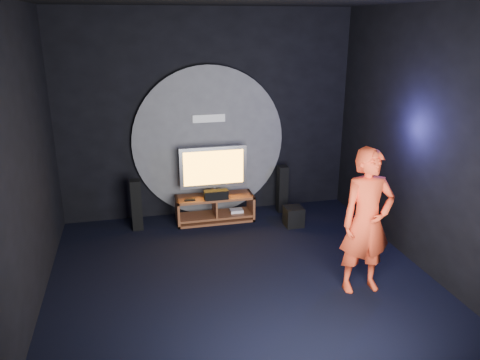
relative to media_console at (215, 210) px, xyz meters
name	(u,v)px	position (x,y,z in m)	size (l,w,h in m)	color
floor	(242,281)	(-0.02, -2.05, -0.20)	(5.00, 5.00, 0.00)	black
back_wall	(208,115)	(-0.02, 0.45, 1.55)	(5.00, 0.04, 3.50)	black
front_wall	(325,244)	(-0.02, -4.55, 1.55)	(5.00, 0.04, 3.50)	black
left_wall	(19,168)	(-2.52, -2.05, 1.55)	(0.04, 5.00, 3.50)	black
right_wall	(426,142)	(2.48, -2.05, 1.55)	(0.04, 5.00, 3.50)	black
wall_disc_panel	(209,142)	(-0.02, 0.39, 1.11)	(2.60, 0.11, 2.60)	#515156
media_console	(215,210)	(0.00, 0.00, 0.00)	(1.32, 0.45, 0.45)	brown
tv	(213,169)	(-0.01, 0.07, 0.72)	(1.14, 0.22, 0.84)	#A1A1A8
center_speaker	(216,195)	(-0.01, -0.15, 0.33)	(0.40, 0.15, 0.15)	black
remote	(190,200)	(-0.45, -0.12, 0.27)	(0.18, 0.05, 0.02)	black
tower_speaker_left	(137,205)	(-1.31, -0.04, 0.23)	(0.17, 0.19, 0.85)	black
tower_speaker_right	(282,189)	(1.25, 0.14, 0.23)	(0.17, 0.19, 0.85)	black
subwoofer	(294,216)	(1.24, -0.51, -0.03)	(0.30, 0.30, 0.33)	black
player	(367,222)	(1.43, -2.57, 0.73)	(0.68, 0.45, 1.86)	#F44321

